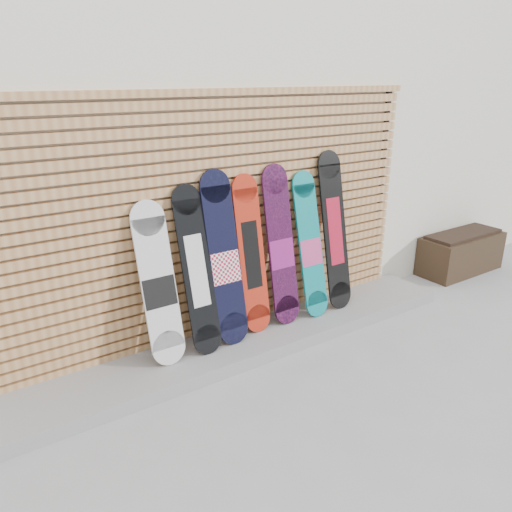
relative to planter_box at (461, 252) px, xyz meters
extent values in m
plane|color=gray|center=(-3.20, -0.75, -0.26)|extent=(80.00, 80.00, 0.00)
cube|color=silver|center=(-2.70, 2.75, 1.54)|extent=(12.00, 5.00, 3.60)
cube|color=gray|center=(-3.35, -0.07, -0.20)|extent=(4.60, 0.70, 0.12)
cube|color=#B07A49|center=(-3.35, 0.22, -0.12)|extent=(4.20, 0.05, 0.08)
cube|color=#B07A49|center=(-3.35, 0.22, -0.02)|extent=(4.20, 0.05, 0.08)
cube|color=#B07A49|center=(-3.35, 0.22, 0.07)|extent=(4.20, 0.05, 0.07)
cube|color=#B07A49|center=(-3.35, 0.22, 0.17)|extent=(4.20, 0.05, 0.07)
cube|color=#B07A49|center=(-3.35, 0.22, 0.27)|extent=(4.20, 0.05, 0.07)
cube|color=#B07A49|center=(-3.35, 0.22, 0.37)|extent=(4.20, 0.05, 0.07)
cube|color=#B07A49|center=(-3.35, 0.22, 0.46)|extent=(4.20, 0.05, 0.07)
cube|color=#B07A49|center=(-3.35, 0.22, 0.56)|extent=(4.20, 0.05, 0.07)
cube|color=#B07A49|center=(-3.35, 0.22, 0.66)|extent=(4.20, 0.05, 0.07)
cube|color=#B07A49|center=(-3.35, 0.22, 0.75)|extent=(4.20, 0.05, 0.08)
cube|color=#B07A49|center=(-3.35, 0.22, 0.85)|extent=(4.20, 0.05, 0.08)
cube|color=#B07A49|center=(-3.35, 0.22, 0.95)|extent=(4.20, 0.05, 0.08)
cube|color=#B07A49|center=(-3.35, 0.22, 1.04)|extent=(4.20, 0.05, 0.08)
cube|color=#B07A49|center=(-3.35, 0.22, 1.14)|extent=(4.20, 0.05, 0.08)
cube|color=#B07A49|center=(-3.35, 0.22, 1.24)|extent=(4.20, 0.05, 0.08)
cube|color=#B07A49|center=(-3.35, 0.22, 1.34)|extent=(4.20, 0.05, 0.08)
cube|color=#B07A49|center=(-3.35, 0.22, 1.43)|extent=(4.20, 0.05, 0.08)
cube|color=#B07A49|center=(-3.35, 0.22, 1.53)|extent=(4.20, 0.05, 0.08)
cube|color=#B07A49|center=(-3.35, 0.22, 1.63)|extent=(4.20, 0.05, 0.08)
cube|color=#B07A49|center=(-3.35, 0.22, 1.72)|extent=(4.20, 0.05, 0.08)
cube|color=#B07A49|center=(-3.35, 0.22, 1.82)|extent=(4.20, 0.05, 0.08)
cube|color=#B07A49|center=(-3.35, 0.22, 1.92)|extent=(4.20, 0.05, 0.08)
cube|color=black|center=(-1.33, 0.25, 0.86)|extent=(0.06, 0.04, 2.23)
cube|color=#B07A49|center=(-3.35, 0.22, 2.01)|extent=(4.26, 0.07, 0.06)
cube|color=black|center=(0.00, 0.00, -0.01)|extent=(1.16, 0.49, 0.49)
cube|color=black|center=(0.00, 0.00, 0.25)|extent=(1.07, 0.39, 0.04)
cube|color=silver|center=(-4.11, 0.03, 0.54)|extent=(0.29, 0.28, 1.06)
cylinder|color=silver|center=(-4.11, -0.10, 0.01)|extent=(0.29, 0.09, 0.29)
cylinder|color=silver|center=(-4.11, 0.15, 1.07)|extent=(0.29, 0.09, 0.29)
cube|color=black|center=(-4.11, 0.01, 0.47)|extent=(0.28, 0.08, 0.25)
cube|color=black|center=(-3.76, 0.01, 0.58)|extent=(0.26, 0.31, 1.18)
cylinder|color=black|center=(-3.76, -0.13, -0.01)|extent=(0.26, 0.08, 0.26)
cylinder|color=black|center=(-3.76, 0.16, 1.17)|extent=(0.26, 0.08, 0.26)
cube|color=silver|center=(-3.76, 0.01, 0.58)|extent=(0.16, 0.17, 0.61)
cube|color=black|center=(-3.48, 0.02, 0.63)|extent=(0.29, 0.29, 1.25)
cylinder|color=black|center=(-3.48, -0.11, 0.01)|extent=(0.29, 0.08, 0.29)
cylinder|color=black|center=(-3.48, 0.16, 1.25)|extent=(0.29, 0.08, 0.29)
cube|color=white|center=(-3.48, 0.00, 0.55)|extent=(0.28, 0.09, 0.28)
cube|color=#B12512|center=(-3.18, 0.05, 0.59)|extent=(0.26, 0.24, 1.20)
cylinder|color=#B12512|center=(-3.18, -0.05, -0.01)|extent=(0.26, 0.07, 0.26)
cylinder|color=#B12512|center=(-3.18, 0.16, 1.19)|extent=(0.26, 0.07, 0.26)
cube|color=black|center=(-3.18, 0.05, 0.59)|extent=(0.16, 0.14, 0.62)
cube|color=black|center=(-2.85, 0.04, 0.62)|extent=(0.28, 0.26, 1.24)
cylinder|color=black|center=(-2.85, -0.08, 0.00)|extent=(0.28, 0.07, 0.28)
cylinder|color=black|center=(-2.85, 0.16, 1.24)|extent=(0.28, 0.07, 0.28)
cube|color=#891B6F|center=(-2.85, 0.03, 0.54)|extent=(0.27, 0.08, 0.28)
cube|color=#0D7B7F|center=(-2.51, 0.02, 0.57)|extent=(0.26, 0.30, 1.16)
cylinder|color=#0D7B7F|center=(-2.51, -0.12, -0.01)|extent=(0.26, 0.08, 0.26)
cylinder|color=#0D7B7F|center=(-2.51, 0.16, 1.15)|extent=(0.26, 0.08, 0.26)
cube|color=#D04989|center=(-2.51, 0.00, 0.50)|extent=(0.25, 0.09, 0.26)
cube|color=black|center=(-2.19, 0.02, 0.65)|extent=(0.28, 0.29, 1.31)
cylinder|color=black|center=(-2.19, -0.11, 0.00)|extent=(0.28, 0.08, 0.28)
cylinder|color=black|center=(-2.19, 0.16, 1.31)|extent=(0.28, 0.08, 0.28)
cube|color=maroon|center=(-2.19, 0.02, 0.65)|extent=(0.17, 0.16, 0.67)
camera|label=1|loc=(-5.53, -3.52, 2.14)|focal=35.00mm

